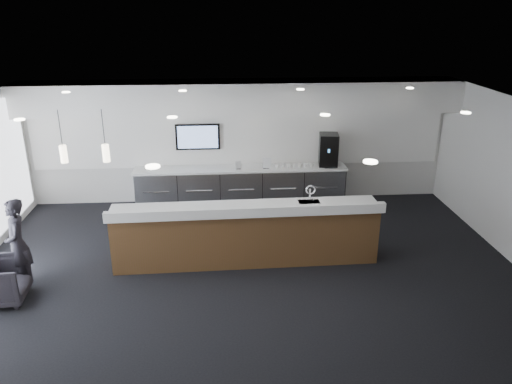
{
  "coord_description": "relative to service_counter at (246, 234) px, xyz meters",
  "views": [
    {
      "loc": [
        -0.46,
        -7.7,
        4.62
      ],
      "look_at": [
        0.2,
        1.3,
        1.2
      ],
      "focal_mm": 35.0,
      "sensor_mm": 36.0,
      "label": 1
    }
  ],
  "objects": [
    {
      "name": "ground",
      "position": [
        0.02,
        -0.76,
        -0.58
      ],
      "size": [
        10.0,
        10.0,
        0.0
      ],
      "primitive_type": "plane",
      "color": "black",
      "rests_on": "ground"
    },
    {
      "name": "ceiling",
      "position": [
        0.02,
        -0.76,
        2.42
      ],
      "size": [
        10.0,
        8.0,
        0.02
      ],
      "primitive_type": "cube",
      "color": "black",
      "rests_on": "back_wall"
    },
    {
      "name": "back_wall",
      "position": [
        0.02,
        3.24,
        0.92
      ],
      "size": [
        10.0,
        0.02,
        3.0
      ],
      "primitive_type": "cube",
      "color": "silver",
      "rests_on": "ground"
    },
    {
      "name": "soffit_bulkhead",
      "position": [
        0.02,
        2.79,
        2.07
      ],
      "size": [
        10.0,
        0.9,
        0.7
      ],
      "primitive_type": "cube",
      "color": "white",
      "rests_on": "back_wall"
    },
    {
      "name": "alcove_panel",
      "position": [
        0.02,
        3.21,
        1.02
      ],
      "size": [
        9.8,
        0.06,
        1.4
      ],
      "primitive_type": "cube",
      "color": "white",
      "rests_on": "back_wall"
    },
    {
      "name": "back_credenza",
      "position": [
        0.02,
        2.88,
        -0.1
      ],
      "size": [
        5.06,
        0.66,
        0.95
      ],
      "color": "gray",
      "rests_on": "ground"
    },
    {
      "name": "wall_tv",
      "position": [
        -0.98,
        3.15,
        1.07
      ],
      "size": [
        1.05,
        0.08,
        0.62
      ],
      "color": "black",
      "rests_on": "back_wall"
    },
    {
      "name": "pendant_left",
      "position": [
        -2.38,
        0.04,
        1.67
      ],
      "size": [
        0.12,
        0.12,
        0.3
      ],
      "primitive_type": "cylinder",
      "color": "#FFECC6",
      "rests_on": "ceiling"
    },
    {
      "name": "pendant_right",
      "position": [
        -3.08,
        0.04,
        1.67
      ],
      "size": [
        0.12,
        0.12,
        0.3
      ],
      "primitive_type": "cylinder",
      "color": "#FFECC6",
      "rests_on": "ceiling"
    },
    {
      "name": "ceiling_can_lights",
      "position": [
        0.02,
        -0.76,
        2.39
      ],
      "size": [
        7.0,
        5.0,
        0.02
      ],
      "primitive_type": null,
      "color": "white",
      "rests_on": "ceiling"
    },
    {
      "name": "service_counter",
      "position": [
        0.0,
        0.0,
        0.0
      ],
      "size": [
        5.0,
        0.93,
        1.49
      ],
      "rotation": [
        0.0,
        0.0,
        0.02
      ],
      "color": "brown",
      "rests_on": "ground"
    },
    {
      "name": "coffee_machine",
      "position": [
        2.14,
        2.92,
        0.76
      ],
      "size": [
        0.5,
        0.6,
        0.77
      ],
      "rotation": [
        0.0,
        0.0,
        -0.13
      ],
      "color": "black",
      "rests_on": "back_credenza"
    },
    {
      "name": "info_sign_left",
      "position": [
        -0.04,
        2.76,
        0.47
      ],
      "size": [
        0.14,
        0.05,
        0.19
      ],
      "primitive_type": "cube",
      "rotation": [
        0.0,
        0.0,
        0.24
      ],
      "color": "silver",
      "rests_on": "back_credenza"
    },
    {
      "name": "info_sign_right",
      "position": [
        0.64,
        2.75,
        0.51
      ],
      "size": [
        0.2,
        0.06,
        0.26
      ],
      "primitive_type": "cube",
      "rotation": [
        0.0,
        0.0,
        -0.19
      ],
      "color": "silver",
      "rests_on": "back_credenza"
    },
    {
      "name": "armchair",
      "position": [
        -4.09,
        -1.07,
        -0.21
      ],
      "size": [
        0.86,
        0.84,
        0.73
      ],
      "primitive_type": "imported",
      "rotation": [
        0.0,
        0.0,
        1.65
      ],
      "color": "black",
      "rests_on": "ground"
    },
    {
      "name": "lounge_guest",
      "position": [
        -3.92,
        -0.59,
        0.22
      ],
      "size": [
        0.58,
        0.69,
        1.6
      ],
      "primitive_type": "imported",
      "rotation": [
        0.0,
        0.0,
        -1.17
      ],
      "color": "black",
      "rests_on": "ground"
    },
    {
      "name": "cup_0",
      "position": [
        1.72,
        2.78,
        0.42
      ],
      "size": [
        0.1,
        0.1,
        0.09
      ],
      "primitive_type": "imported",
      "color": "white",
      "rests_on": "back_credenza"
    },
    {
      "name": "cup_1",
      "position": [
        1.58,
        2.78,
        0.42
      ],
      "size": [
        0.14,
        0.14,
        0.09
      ],
      "primitive_type": "imported",
      "rotation": [
        0.0,
        0.0,
        0.65
      ],
      "color": "white",
      "rests_on": "back_credenza"
    },
    {
      "name": "cup_2",
      "position": [
        1.44,
        2.78,
        0.42
      ],
      "size": [
        0.12,
        0.12,
        0.09
      ],
      "primitive_type": "imported",
      "rotation": [
        0.0,
        0.0,
        1.29
      ],
      "color": "white",
      "rests_on": "back_credenza"
    },
    {
      "name": "cup_3",
      "position": [
        1.3,
        2.78,
        0.42
      ],
      "size": [
        0.13,
        0.13,
        0.09
      ],
      "primitive_type": "imported",
      "rotation": [
        0.0,
        0.0,
        1.94
      ],
      "color": "white",
      "rests_on": "back_credenza"
    },
    {
      "name": "cup_4",
      "position": [
        1.16,
        2.78,
        0.42
      ],
      "size": [
        0.14,
        0.14,
        0.09
      ],
      "primitive_type": "imported",
      "rotation": [
        0.0,
        0.0,
        2.58
      ],
      "color": "white",
      "rests_on": "back_credenza"
    },
    {
      "name": "cup_5",
      "position": [
        1.02,
        2.78,
        0.42
      ],
      "size": [
        0.11,
        0.11,
        0.09
      ],
      "primitive_type": "imported",
      "rotation": [
        0.0,
        0.0,
        3.23
      ],
      "color": "white",
      "rests_on": "back_credenza"
    },
    {
      "name": "cup_6",
      "position": [
        0.88,
        2.78,
        0.42
      ],
      "size": [
        0.14,
        0.14,
        0.09
      ],
      "primitive_type": "imported",
      "rotation": [
        0.0,
        0.0,
        3.87
      ],
      "color": "white",
      "rests_on": "back_credenza"
    }
  ]
}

